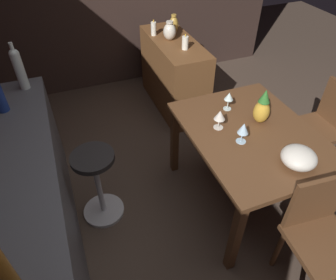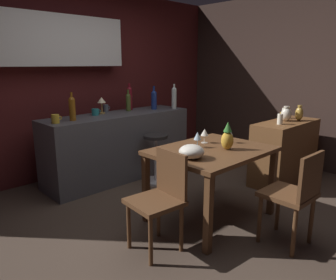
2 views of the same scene
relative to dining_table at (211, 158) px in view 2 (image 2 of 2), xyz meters
The scene contains 27 objects.
ground_plane 0.70m from the dining_table, 124.31° to the left, with size 9.00×9.00×0.00m, color #47382D.
wall_kitchen_back 2.42m from the dining_table, 95.13° to the left, with size 5.20×0.33×2.60m.
wall_side_right 2.54m from the dining_table, 11.99° to the left, with size 0.10×4.40×2.60m, color #33231E.
dining_table is the anchor object (origin of this frame).
kitchen_counter 1.68m from the dining_table, 88.11° to the left, with size 2.10×0.60×0.90m, color #4C4C51.
sideboard_cabinet 1.58m from the dining_table, ahead, with size 1.10×0.44×0.82m, color brown.
chair_near_window 0.77m from the dining_table, behind, with size 0.43×0.43×0.85m.
chair_by_doorway 0.85m from the dining_table, 83.23° to the right, with size 0.41×0.41×0.86m.
bar_stool 1.21m from the dining_table, 76.71° to the left, with size 0.34×0.34×0.65m.
wine_glass_left 0.26m from the dining_table, 113.92° to the left, with size 0.08×0.08×0.16m.
wine_glass_right 0.39m from the dining_table, ahead, with size 0.07×0.07×0.15m.
wine_glass_center 0.32m from the dining_table, 56.81° to the left, with size 0.08×0.08×0.15m.
pineapple_centerpiece 0.26m from the dining_table, 51.98° to the right, with size 0.12×0.12×0.28m.
fruit_bowl 0.43m from the dining_table, 168.71° to the right, with size 0.23×0.23×0.13m, color beige.
wine_bottle_olive 1.85m from the dining_table, 79.78° to the left, with size 0.07×0.07×0.30m.
wine_bottle_clear 1.83m from the dining_table, 57.28° to the left, with size 0.07×0.07×0.37m.
wine_bottle_cobalt 1.83m from the dining_table, 67.18° to the left, with size 0.08×0.08×0.34m.
wine_bottle_ruby 1.96m from the dining_table, 77.61° to the left, with size 0.08×0.08×0.38m.
wine_bottle_amber 1.77m from the dining_table, 111.92° to the left, with size 0.08×0.08×0.34m.
cup_teal 1.81m from the dining_table, 97.55° to the left, with size 0.13×0.09×0.09m.
cup_slate 1.92m from the dining_table, 89.60° to the left, with size 0.11×0.07×0.11m.
cup_mustard 1.83m from the dining_table, 118.91° to the left, with size 0.12×0.09×0.10m.
counter_lamp 1.86m from the dining_table, 93.24° to the left, with size 0.11×0.11×0.23m.
pillar_candle_tall 1.80m from the dining_table, ahead, with size 0.06×0.06×0.17m.
pillar_candle_short 1.34m from the dining_table, ahead, with size 0.07×0.07×0.16m.
vase_ceramic_ivory 1.62m from the dining_table, ahead, with size 0.14×0.14×0.20m.
vase_brass 1.77m from the dining_table, ahead, with size 0.10×0.10×0.21m.
Camera 2 is at (-2.30, -2.12, 1.57)m, focal length 34.20 mm.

